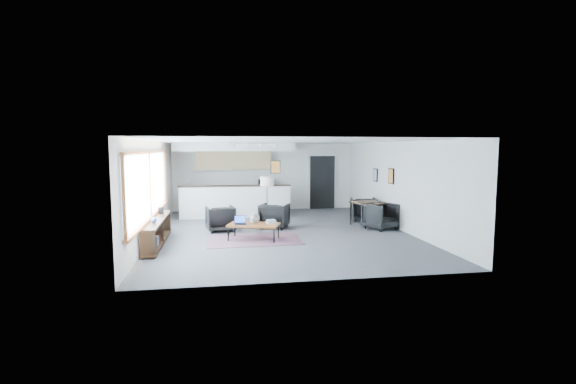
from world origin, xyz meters
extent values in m
cube|color=#49494C|center=(0.00, 0.00, -0.01)|extent=(7.00, 9.00, 0.01)
cube|color=white|center=(0.00, 0.00, 2.60)|extent=(7.00, 9.00, 0.01)
cube|color=silver|center=(0.00, 4.50, 1.30)|extent=(7.00, 0.01, 2.60)
cube|color=silver|center=(0.00, -4.50, 1.30)|extent=(7.00, 0.01, 2.60)
cube|color=silver|center=(-3.50, 0.00, 1.30)|extent=(0.01, 9.00, 2.60)
cube|color=silver|center=(3.50, 0.00, 1.30)|extent=(0.01, 9.00, 2.60)
cube|color=#8CBFFF|center=(-3.47, -0.90, 1.50)|extent=(0.02, 5.80, 1.55)
cube|color=brown|center=(-3.44, -0.90, 0.70)|extent=(0.10, 5.95, 0.06)
cube|color=brown|center=(-3.45, -0.90, 2.30)|extent=(0.06, 5.95, 0.06)
cube|color=brown|center=(-3.45, -3.80, 1.50)|extent=(0.06, 0.06, 1.60)
cube|color=brown|center=(-3.45, -0.90, 1.50)|extent=(0.06, 0.06, 1.60)
cube|color=brown|center=(-3.45, 2.00, 1.50)|extent=(0.06, 0.06, 1.60)
cube|color=black|center=(-3.30, -1.00, 0.62)|extent=(0.35, 3.00, 0.05)
cube|color=black|center=(-3.30, -1.00, 0.05)|extent=(0.35, 3.00, 0.05)
cube|color=black|center=(-3.30, -2.45, 0.33)|extent=(0.33, 0.04, 0.55)
cube|color=black|center=(-3.30, -1.00, 0.33)|extent=(0.33, 0.04, 0.55)
cube|color=black|center=(-3.30, 0.45, 0.33)|extent=(0.33, 0.04, 0.55)
cube|color=#3359A5|center=(-3.30, -2.30, 0.17)|extent=(0.18, 0.04, 0.20)
cube|color=silver|center=(-3.30, -2.13, 0.18)|extent=(0.18, 0.04, 0.22)
cube|color=maroon|center=(-3.30, -1.96, 0.20)|extent=(0.18, 0.04, 0.24)
cube|color=black|center=(-3.30, -1.79, 0.17)|extent=(0.18, 0.04, 0.20)
cube|color=#3359A5|center=(-3.30, -1.62, 0.18)|extent=(0.18, 0.04, 0.22)
cube|color=silver|center=(-3.30, -1.45, 0.20)|extent=(0.18, 0.04, 0.24)
cube|color=maroon|center=(-3.30, -1.28, 0.17)|extent=(0.18, 0.04, 0.20)
cube|color=black|center=(-3.30, -1.11, 0.18)|extent=(0.18, 0.04, 0.22)
cube|color=#3359A5|center=(-3.30, -0.94, 0.20)|extent=(0.18, 0.03, 0.24)
cube|color=silver|center=(-3.30, -0.77, 0.17)|extent=(0.18, 0.03, 0.20)
cube|color=maroon|center=(-3.30, -0.60, 0.18)|extent=(0.18, 0.03, 0.22)
cube|color=black|center=(-3.30, -0.43, 0.20)|extent=(0.18, 0.04, 0.24)
cube|color=black|center=(-3.30, -0.20, 0.73)|extent=(0.14, 0.02, 0.18)
sphere|color=#264C99|center=(-3.28, -1.60, 0.71)|extent=(0.14, 0.14, 0.14)
cube|color=white|center=(-1.20, 2.70, 0.55)|extent=(3.80, 0.25, 1.10)
cube|color=black|center=(-1.20, 2.70, 1.11)|extent=(3.85, 0.32, 0.04)
cube|color=white|center=(-1.20, 4.15, 0.45)|extent=(3.80, 0.60, 0.90)
cube|color=#2D2D2D|center=(-1.20, 4.15, 0.91)|extent=(3.82, 0.62, 0.04)
cube|color=tan|center=(-1.20, 4.30, 1.95)|extent=(2.80, 0.35, 0.70)
cube|color=white|center=(-1.20, 3.60, 2.45)|extent=(4.20, 1.80, 0.30)
cube|color=black|center=(0.20, 2.71, 1.75)|extent=(0.35, 0.03, 0.45)
cube|color=orange|center=(0.20, 2.69, 1.75)|extent=(0.30, 0.01, 0.40)
cube|color=black|center=(2.30, 4.42, 1.05)|extent=(1.00, 0.12, 2.10)
cube|color=white|center=(1.78, 4.43, 1.05)|extent=(0.06, 0.10, 2.10)
cube|color=white|center=(2.82, 4.43, 1.05)|extent=(0.06, 0.10, 2.10)
cube|color=white|center=(2.30, 4.43, 2.12)|extent=(1.10, 0.10, 0.06)
cube|color=silver|center=(-0.60, 2.20, 2.56)|extent=(1.60, 0.04, 0.04)
cylinder|color=silver|center=(-1.25, 2.20, 2.48)|extent=(0.07, 0.07, 0.09)
cylinder|color=silver|center=(-0.80, 2.20, 2.48)|extent=(0.07, 0.07, 0.09)
cylinder|color=silver|center=(-0.35, 2.20, 2.48)|extent=(0.07, 0.07, 0.09)
cylinder|color=silver|center=(0.10, 2.20, 2.48)|extent=(0.07, 0.07, 0.09)
cube|color=black|center=(3.47, 0.40, 1.55)|extent=(0.03, 0.38, 0.48)
cube|color=orange|center=(3.46, 0.40, 1.55)|extent=(0.00, 0.32, 0.42)
cube|color=black|center=(3.47, 1.70, 1.50)|extent=(0.03, 0.34, 0.44)
cube|color=#859FC5|center=(3.46, 1.70, 1.50)|extent=(0.00, 0.28, 0.38)
cube|color=#5B3745|center=(-0.87, -0.89, 0.01)|extent=(2.45, 1.70, 0.01)
cube|color=brown|center=(-0.87, -0.89, 0.40)|extent=(1.46, 1.08, 0.05)
cube|color=black|center=(-1.54, -0.99, 0.19)|extent=(0.04, 0.04, 0.38)
cube|color=black|center=(-1.34, -0.42, 0.19)|extent=(0.04, 0.04, 0.38)
cube|color=black|center=(-0.39, -1.37, 0.19)|extent=(0.04, 0.04, 0.38)
cube|color=black|center=(-0.20, -0.80, 0.19)|extent=(0.04, 0.04, 0.38)
cube|color=black|center=(-0.96, -1.18, 0.37)|extent=(1.19, 0.43, 0.03)
cube|color=black|center=(-0.77, -0.61, 0.37)|extent=(1.19, 0.43, 0.03)
cube|color=black|center=(-1.22, -0.92, 0.44)|extent=(0.31, 0.23, 0.02)
cube|color=black|center=(-1.22, -0.81, 0.54)|extent=(0.30, 0.06, 0.20)
cube|color=blue|center=(-1.22, -0.81, 0.54)|extent=(0.28, 0.05, 0.17)
sphere|color=gray|center=(-0.84, -0.87, 0.56)|extent=(0.27, 0.27, 0.27)
cube|color=silver|center=(-0.39, -0.83, 0.44)|extent=(0.30, 0.25, 0.03)
cube|color=#3359A5|center=(-0.39, -0.83, 0.47)|extent=(0.27, 0.23, 0.03)
cube|color=silver|center=(-0.40, -0.85, 0.50)|extent=(0.25, 0.21, 0.02)
cube|color=#E5590C|center=(-0.80, -1.12, 0.43)|extent=(0.13, 0.13, 0.01)
imported|color=black|center=(-1.73, 0.45, 0.40)|extent=(0.89, 0.84, 0.81)
imported|color=black|center=(-0.12, 0.64, 0.41)|extent=(1.03, 1.00, 0.82)
cylinder|color=black|center=(-0.26, 1.33, 0.01)|extent=(0.32, 0.32, 0.03)
cylinder|color=black|center=(-0.26, 1.33, 0.66)|extent=(0.03, 0.03, 1.27)
cylinder|color=beige|center=(-0.26, 1.33, 1.36)|extent=(0.52, 0.52, 0.28)
cube|color=black|center=(2.82, 0.53, 0.72)|extent=(1.09, 1.09, 0.04)
cylinder|color=black|center=(2.55, 0.04, 0.35)|extent=(0.05, 0.05, 0.70)
cylinder|color=black|center=(2.33, 0.79, 0.35)|extent=(0.05, 0.05, 0.70)
cylinder|color=black|center=(3.30, 0.27, 0.35)|extent=(0.05, 0.05, 0.70)
cylinder|color=black|center=(3.08, 1.01, 0.35)|extent=(0.05, 0.05, 0.70)
imported|color=black|center=(3.00, -0.03, 0.36)|extent=(0.92, 0.90, 0.73)
imported|color=black|center=(3.00, 1.50, 0.36)|extent=(0.81, 0.77, 0.71)
imported|color=black|center=(-0.01, 4.15, 1.11)|extent=(0.55, 0.35, 0.35)
camera|label=1|loc=(-1.73, -11.68, 2.40)|focal=26.00mm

